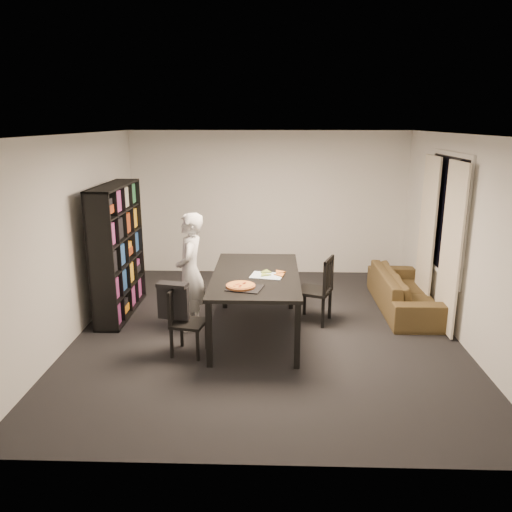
{
  "coord_description": "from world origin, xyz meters",
  "views": [
    {
      "loc": [
        0.06,
        -6.28,
        2.76
      ],
      "look_at": [
        -0.14,
        0.0,
        1.05
      ],
      "focal_mm": 35.0,
      "sensor_mm": 36.0,
      "label": 1
    }
  ],
  "objects_px": {
    "bookshelf": "(118,251)",
    "dining_table": "(256,279)",
    "baking_tray": "(245,288)",
    "sofa": "(405,291)",
    "chair_right": "(320,286)",
    "chair_left": "(182,317)",
    "person": "(190,272)",
    "pepperoni_pizza": "(241,286)"
  },
  "relations": [
    {
      "from": "bookshelf",
      "to": "dining_table",
      "type": "xyz_separation_m",
      "value": [
        2.02,
        -0.7,
        -0.19
      ]
    },
    {
      "from": "dining_table",
      "to": "chair_right",
      "type": "height_order",
      "value": "chair_right"
    },
    {
      "from": "chair_left",
      "to": "sofa",
      "type": "distance_m",
      "value": 3.47
    },
    {
      "from": "bookshelf",
      "to": "pepperoni_pizza",
      "type": "distance_m",
      "value": 2.25
    },
    {
      "from": "pepperoni_pizza",
      "to": "baking_tray",
      "type": "bearing_deg",
      "value": -26.18
    },
    {
      "from": "dining_table",
      "to": "chair_right",
      "type": "distance_m",
      "value": 1.01
    },
    {
      "from": "dining_table",
      "to": "chair_left",
      "type": "bearing_deg",
      "value": -145.31
    },
    {
      "from": "person",
      "to": "baking_tray",
      "type": "height_order",
      "value": "person"
    },
    {
      "from": "bookshelf",
      "to": "pepperoni_pizza",
      "type": "relative_size",
      "value": 5.43
    },
    {
      "from": "pepperoni_pizza",
      "to": "sofa",
      "type": "height_order",
      "value": "pepperoni_pizza"
    },
    {
      "from": "chair_left",
      "to": "baking_tray",
      "type": "distance_m",
      "value": 0.84
    },
    {
      "from": "bookshelf",
      "to": "dining_table",
      "type": "relative_size",
      "value": 0.94
    },
    {
      "from": "chair_right",
      "to": "person",
      "type": "bearing_deg",
      "value": -61.31
    },
    {
      "from": "chair_right",
      "to": "dining_table",
      "type": "bearing_deg",
      "value": -43.55
    },
    {
      "from": "bookshelf",
      "to": "dining_table",
      "type": "distance_m",
      "value": 2.14
    },
    {
      "from": "bookshelf",
      "to": "dining_table",
      "type": "height_order",
      "value": "bookshelf"
    },
    {
      "from": "bookshelf",
      "to": "chair_left",
      "type": "relative_size",
      "value": 2.3
    },
    {
      "from": "pepperoni_pizza",
      "to": "sofa",
      "type": "distance_m",
      "value": 2.9
    },
    {
      "from": "person",
      "to": "sofa",
      "type": "xyz_separation_m",
      "value": [
        3.1,
        0.8,
        -0.51
      ]
    },
    {
      "from": "chair_right",
      "to": "pepperoni_pizza",
      "type": "height_order",
      "value": "chair_right"
    },
    {
      "from": "bookshelf",
      "to": "chair_right",
      "type": "relative_size",
      "value": 2.0
    },
    {
      "from": "chair_right",
      "to": "baking_tray",
      "type": "bearing_deg",
      "value": -23.55
    },
    {
      "from": "person",
      "to": "pepperoni_pizza",
      "type": "bearing_deg",
      "value": 42.84
    },
    {
      "from": "baking_tray",
      "to": "sofa",
      "type": "relative_size",
      "value": 0.2
    },
    {
      "from": "sofa",
      "to": "chair_right",
      "type": "bearing_deg",
      "value": 112.53
    },
    {
      "from": "person",
      "to": "baking_tray",
      "type": "xyz_separation_m",
      "value": [
        0.77,
        -0.78,
        0.04
      ]
    },
    {
      "from": "chair_right",
      "to": "pepperoni_pizza",
      "type": "xyz_separation_m",
      "value": [
        -1.05,
        -1.0,
        0.32
      ]
    },
    {
      "from": "chair_right",
      "to": "person",
      "type": "distance_m",
      "value": 1.81
    },
    {
      "from": "baking_tray",
      "to": "sofa",
      "type": "height_order",
      "value": "baking_tray"
    },
    {
      "from": "sofa",
      "to": "bookshelf",
      "type": "bearing_deg",
      "value": 93.81
    },
    {
      "from": "chair_right",
      "to": "chair_left",
      "type": "bearing_deg",
      "value": -38.88
    },
    {
      "from": "chair_left",
      "to": "bookshelf",
      "type": "bearing_deg",
      "value": 52.8
    },
    {
      "from": "pepperoni_pizza",
      "to": "bookshelf",
      "type": "bearing_deg",
      "value": 145.67
    },
    {
      "from": "chair_left",
      "to": "person",
      "type": "xyz_separation_m",
      "value": [
        -0.02,
        0.78,
        0.33
      ]
    },
    {
      "from": "dining_table",
      "to": "chair_right",
      "type": "xyz_separation_m",
      "value": [
        0.89,
        0.43,
        -0.22
      ]
    },
    {
      "from": "chair_right",
      "to": "bookshelf",
      "type": "bearing_deg",
      "value": -74.52
    },
    {
      "from": "dining_table",
      "to": "person",
      "type": "bearing_deg",
      "value": 168.49
    },
    {
      "from": "dining_table",
      "to": "bookshelf",
      "type": "bearing_deg",
      "value": 160.95
    },
    {
      "from": "dining_table",
      "to": "person",
      "type": "distance_m",
      "value": 0.9
    },
    {
      "from": "chair_left",
      "to": "baking_tray",
      "type": "bearing_deg",
      "value": -78.31
    },
    {
      "from": "bookshelf",
      "to": "baking_tray",
      "type": "xyz_separation_m",
      "value": [
        1.9,
        -1.29,
        -0.11
      ]
    },
    {
      "from": "person",
      "to": "sofa",
      "type": "relative_size",
      "value": 0.82
    }
  ]
}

